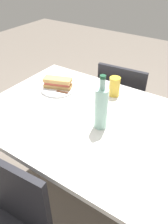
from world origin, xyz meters
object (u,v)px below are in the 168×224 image
object	(u,v)px
plate_near	(58,88)
beer_glass	(114,87)
baguette_sandwich_near	(58,83)
dining_table	(84,129)
water_bottle	(101,108)
chair_near	(122,103)
knife_near	(57,91)

from	to	relation	value
plate_near	beer_glass	xyz separation A→B (m)	(-0.35, -0.14, 0.06)
plate_near	baguette_sandwich_near	bearing A→B (deg)	153.43
dining_table	water_bottle	distance (m)	0.27
water_bottle	beer_glass	size ratio (longest dim) A/B	2.40
dining_table	water_bottle	xyz separation A→B (m)	(-0.13, 0.04, 0.23)
water_bottle	beer_glass	distance (m)	0.35
baguette_sandwich_near	beer_glass	size ratio (longest dim) A/B	1.57
plate_near	beer_glass	world-z (taller)	beer_glass
chair_near	plate_near	bearing A→B (deg)	60.45
knife_near	water_bottle	xyz separation A→B (m)	(-0.41, 0.14, 0.10)
chair_near	water_bottle	distance (m)	0.81
dining_table	plate_near	bearing A→B (deg)	-25.43
knife_near	beer_glass	size ratio (longest dim) A/B	1.40
dining_table	chair_near	size ratio (longest dim) A/B	1.42
water_bottle	beer_glass	world-z (taller)	water_bottle
dining_table	knife_near	xyz separation A→B (m)	(0.28, -0.10, 0.13)
chair_near	beer_glass	distance (m)	0.50
beer_glass	plate_near	bearing A→B (deg)	22.09
plate_near	beer_glass	distance (m)	0.39
beer_glass	water_bottle	bearing A→B (deg)	105.21
beer_glass	knife_near	bearing A→B (deg)	30.65
dining_table	baguette_sandwich_near	bearing A→B (deg)	-25.43
chair_near	baguette_sandwich_near	bearing A→B (deg)	60.45
water_bottle	beer_glass	xyz separation A→B (m)	(0.09, -0.33, -0.06)
knife_near	dining_table	bearing A→B (deg)	160.47
plate_near	baguette_sandwich_near	xyz separation A→B (m)	(-0.00, 0.00, 0.04)
baguette_sandwich_near	knife_near	size ratio (longest dim) A/B	1.13
dining_table	plate_near	xyz separation A→B (m)	(0.31, -0.15, 0.12)
beer_glass	baguette_sandwich_near	bearing A→B (deg)	22.09
beer_glass	dining_table	bearing A→B (deg)	81.91
dining_table	water_bottle	size ratio (longest dim) A/B	3.93
plate_near	beer_glass	bearing A→B (deg)	-157.91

